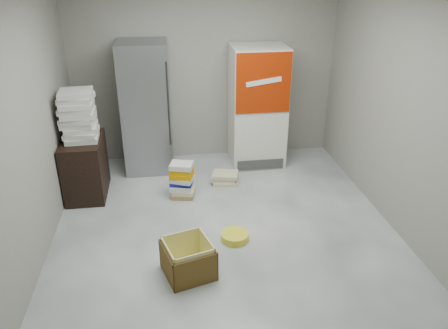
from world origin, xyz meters
TOP-DOWN VIEW (x-y plane):
  - ground at (0.00, 0.00)m, footprint 5.00×5.00m
  - room_shell at (0.00, 0.00)m, footprint 4.04×5.04m
  - steel_fridge at (-0.90, 2.13)m, footprint 0.70×0.72m
  - coke_cooler at (0.75, 2.12)m, footprint 0.80×0.73m
  - wood_shelf at (-1.73, 1.40)m, footprint 0.50×0.80m
  - supply_box_stack at (-1.72, 1.40)m, footprint 0.45×0.45m
  - phonebook_stack_main at (-0.46, 1.14)m, footprint 0.36×0.32m
  - phonebook_stack_side at (0.16, 1.45)m, footprint 0.42×0.37m
  - cardboard_box at (-0.48, -0.46)m, footprint 0.58×0.58m
  - bucket_lid at (0.08, 0.05)m, footprint 0.37×0.37m

SIDE VIEW (x-z plane):
  - ground at x=0.00m, z-range 0.00..0.00m
  - bucket_lid at x=0.08m, z-range 0.00..0.09m
  - phonebook_stack_side at x=0.16m, z-range 0.00..0.16m
  - cardboard_box at x=-0.48m, z-range -0.03..0.34m
  - phonebook_stack_main at x=-0.46m, z-range 0.00..0.50m
  - wood_shelf at x=-1.73m, z-range 0.00..0.80m
  - coke_cooler at x=0.75m, z-range 0.00..1.80m
  - steel_fridge at x=-0.90m, z-range 0.00..1.90m
  - supply_box_stack at x=-1.72m, z-range 0.80..1.45m
  - room_shell at x=0.00m, z-range 0.39..3.21m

